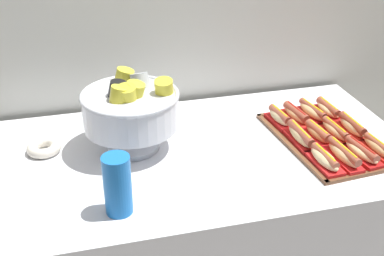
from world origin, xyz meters
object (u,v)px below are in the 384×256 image
(hot_dog_1, at_px, (343,155))
(cup_stack, at_px, (118,185))
(serving_tray, at_px, (326,139))
(hot_dog_5, at_px, (318,134))
(hot_dog_3, at_px, (379,149))
(hot_dog_11, at_px, (328,110))
(hot_dog_8, at_px, (279,118))
(hot_dog_6, at_px, (335,131))
(hot_dog_9, at_px, (296,115))
(hot_dog_2, at_px, (361,152))
(hot_dog_4, at_px, (300,137))
(hot_dog_0, at_px, (325,160))
(hot_dog_10, at_px, (312,112))
(punch_bowl, at_px, (131,108))
(hot_dog_7, at_px, (352,127))
(donut, at_px, (44,148))
(buffet_table, at_px, (198,231))

(hot_dog_1, bearing_deg, cup_stack, -174.74)
(serving_tray, bearing_deg, hot_dog_5, -175.24)
(hot_dog_3, relative_size, cup_stack, 0.93)
(serving_tray, relative_size, hot_dog_11, 3.36)
(hot_dog_8, bearing_deg, hot_dog_6, -42.97)
(serving_tray, bearing_deg, hot_dog_9, 107.56)
(hot_dog_2, height_order, hot_dog_8, hot_dog_8)
(hot_dog_8, bearing_deg, hot_dog_4, -85.24)
(hot_dog_0, height_order, hot_dog_10, hot_dog_10)
(serving_tray, xyz_separation_m, hot_dog_8, (-0.13, 0.16, 0.03))
(hot_dog_6, bearing_deg, hot_dog_4, -175.24)
(hot_dog_0, bearing_deg, hot_dog_9, 81.95)
(punch_bowl, relative_size, cup_stack, 1.81)
(hot_dog_8, bearing_deg, hot_dog_11, 4.76)
(hot_dog_0, height_order, hot_dog_7, hot_dog_7)
(hot_dog_0, relative_size, hot_dog_4, 0.95)
(hot_dog_5, bearing_deg, hot_dog_7, 4.76)
(serving_tray, relative_size, hot_dog_0, 3.16)
(hot_dog_0, bearing_deg, serving_tray, 60.47)
(hot_dog_10, bearing_deg, hot_dog_5, -109.69)
(cup_stack, bearing_deg, hot_dog_10, 25.93)
(hot_dog_1, distance_m, donut, 1.07)
(buffet_table, xyz_separation_m, hot_dog_11, (0.59, 0.13, 0.41))
(hot_dog_1, distance_m, punch_bowl, 0.77)
(hot_dog_0, xyz_separation_m, donut, (-0.94, 0.35, -0.02))
(donut, bearing_deg, serving_tray, -9.64)
(hot_dog_10, bearing_deg, hot_dog_11, 4.76)
(hot_dog_7, height_order, hot_dog_10, hot_dog_7)
(hot_dog_10, xyz_separation_m, punch_bowl, (-0.74, -0.04, 0.13))
(punch_bowl, height_order, cup_stack, punch_bowl)
(buffet_table, distance_m, hot_dog_4, 0.56)
(donut, bearing_deg, buffet_table, -13.74)
(hot_dog_9, height_order, hot_dog_10, same)
(hot_dog_1, relative_size, hot_dog_10, 1.02)
(hot_dog_3, relative_size, hot_dog_6, 1.02)
(serving_tray, bearing_deg, cup_stack, -163.57)
(hot_dog_6, relative_size, hot_dog_8, 1.13)
(hot_dog_10, bearing_deg, buffet_table, -166.38)
(hot_dog_9, xyz_separation_m, hot_dog_10, (0.07, 0.01, 0.00))
(hot_dog_2, height_order, hot_dog_4, hot_dog_4)
(hot_dog_0, height_order, hot_dog_4, hot_dog_4)
(hot_dog_6, bearing_deg, serving_tray, -175.24)
(buffet_table, bearing_deg, hot_dog_1, -24.20)
(hot_dog_7, distance_m, cup_stack, 0.96)
(cup_stack, xyz_separation_m, donut, (-0.22, 0.42, -0.08))
(buffet_table, distance_m, hot_dog_11, 0.73)
(hot_dog_0, height_order, hot_dog_2, same)
(serving_tray, distance_m, cup_stack, 0.86)
(hot_dog_8, height_order, cup_stack, cup_stack)
(hot_dog_1, relative_size, hot_dog_6, 1.04)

